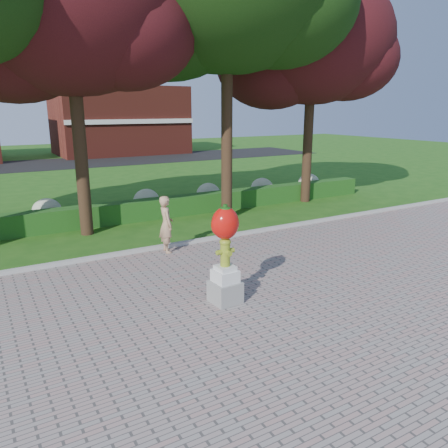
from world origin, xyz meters
The scene contains 11 objects.
ground centered at (0.00, 0.00, 0.00)m, with size 100.00×100.00×0.00m, color #215515.
walkway centered at (0.00, -4.00, 0.02)m, with size 40.00×14.00×0.04m, color gray.
curb centered at (0.00, 3.00, 0.07)m, with size 40.00×0.18×0.15m, color #ADADA5.
lawn_hedge centered at (0.00, 7.00, 0.40)m, with size 24.00×0.70×0.80m, color #1C4915.
hydrangea_row centered at (0.57, 8.00, 0.55)m, with size 20.10×1.10×0.99m.
street centered at (0.00, 28.00, 0.01)m, with size 50.00×8.00×0.02m, color black.
building_right centered at (8.00, 34.00, 3.20)m, with size 12.00×8.00×6.40m, color maroon.
tree_mid_left centered at (-2.10, 6.08, 7.30)m, with size 8.25×7.04×10.69m.
tree_far_right centered at (8.40, 6.58, 6.97)m, with size 7.88×6.72×10.21m.
hydrant_sculpture centered at (-0.64, -1.44, 1.25)m, with size 0.67×0.66×2.29m.
woman centered at (-0.36, 2.60, 0.92)m, with size 0.64×0.42×1.77m, color tan.
Camera 1 is at (-5.32, -9.42, 4.35)m, focal length 35.00 mm.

